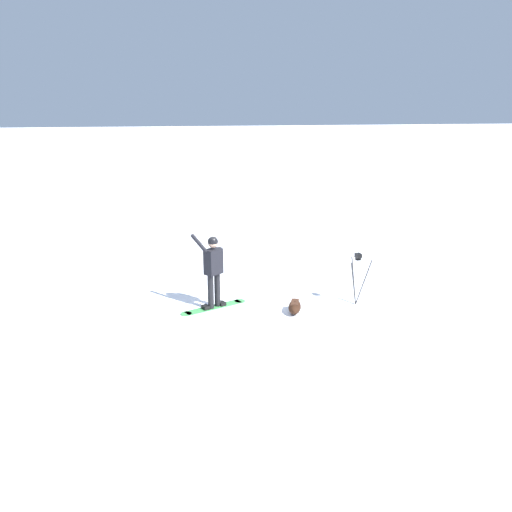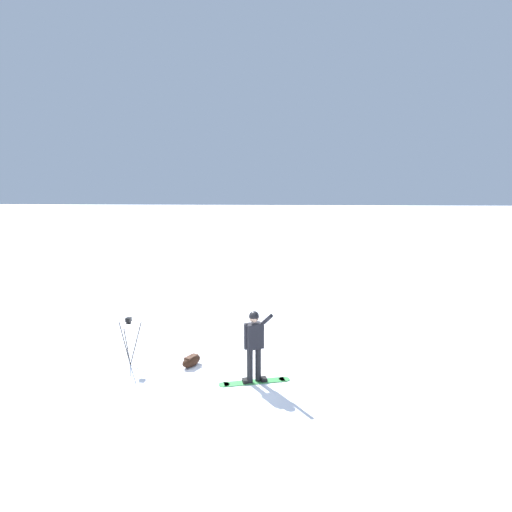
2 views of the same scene
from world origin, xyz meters
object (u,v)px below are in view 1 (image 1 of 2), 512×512
(snowboarder, at_px, (213,265))
(gear_bag_large, at_px, (295,307))
(snowboard, at_px, (214,307))
(camera_tripod, at_px, (358,268))

(snowboarder, height_order, gear_bag_large, snowboarder)
(snowboarder, height_order, snowboard, snowboarder)
(gear_bag_large, xyz_separation_m, camera_tripod, (1.61, 0.10, 0.77))
(snowboard, bearing_deg, camera_tripod, -12.25)
(snowboarder, relative_size, gear_bag_large, 2.48)
(gear_bag_large, relative_size, camera_tripod, 0.56)
(snowboard, relative_size, gear_bag_large, 2.32)
(camera_tripod, bearing_deg, snowboarder, 167.62)
(snowboarder, relative_size, snowboard, 1.07)
(snowboarder, bearing_deg, gear_bag_large, -25.66)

